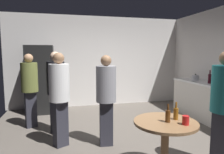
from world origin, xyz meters
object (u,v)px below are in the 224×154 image
object	(u,v)px
person_in_white_shirt	(60,92)
person_in_teal_shirt	(224,101)
foreground_table	(165,129)
beer_bottle_on_counter	(221,81)
beer_bottle_brown	(168,116)
person_in_olive_shirt	(30,85)
person_in_black_shirt	(56,86)
kettle	(195,78)
person_in_gray_shirt	(106,94)
wine_bottle_on_counter	(210,78)
refrigerator	(41,79)
beer_bottle_amber	(176,113)
plastic_cup_red	(186,120)

from	to	relation	value
person_in_white_shirt	person_in_teal_shirt	bearing A→B (deg)	32.90
person_in_teal_shirt	foreground_table	bearing A→B (deg)	-16.76
beer_bottle_on_counter	beer_bottle_brown	xyz separation A→B (m)	(-2.11, -1.48, -0.17)
person_in_teal_shirt	person_in_olive_shirt	size ratio (longest dim) A/B	1.02
person_in_olive_shirt	person_in_white_shirt	xyz separation A→B (m)	(0.63, -1.09, 0.01)
person_in_black_shirt	kettle	bearing A→B (deg)	72.46
foreground_table	person_in_gray_shirt	world-z (taller)	person_in_gray_shirt
kettle	person_in_black_shirt	bearing A→B (deg)	-173.12
wine_bottle_on_counter	person_in_teal_shirt	size ratio (longest dim) A/B	0.19
kettle	person_in_gray_shirt	bearing A→B (deg)	-155.80
person_in_black_shirt	person_in_gray_shirt	world-z (taller)	person_in_black_shirt
refrigerator	beer_bottle_amber	distance (m)	3.94
kettle	person_in_teal_shirt	distance (m)	2.55
foreground_table	beer_bottle_brown	distance (m)	0.19
beer_bottle_on_counter	plastic_cup_red	xyz separation A→B (m)	(-1.95, -1.61, -0.19)
beer_bottle_amber	person_in_olive_shirt	world-z (taller)	person_in_olive_shirt
person_in_olive_shirt	foreground_table	bearing A→B (deg)	19.80
beer_bottle_on_counter	plastic_cup_red	bearing A→B (deg)	-140.32
foreground_table	person_in_white_shirt	bearing A→B (deg)	136.85
beer_bottle_brown	person_in_white_shirt	bearing A→B (deg)	136.09
refrigerator	person_in_olive_shirt	distance (m)	1.14
person_in_olive_shirt	beer_bottle_amber	bearing A→B (deg)	22.36
beer_bottle_brown	person_in_gray_shirt	world-z (taller)	person_in_gray_shirt
plastic_cup_red	beer_bottle_on_counter	bearing A→B (deg)	39.68
kettle	beer_bottle_brown	world-z (taller)	kettle
person_in_black_shirt	person_in_teal_shirt	distance (m)	2.89
beer_bottle_brown	wine_bottle_on_counter	bearing A→B (deg)	40.45
kettle	plastic_cup_red	distance (m)	3.07
person_in_white_shirt	beer_bottle_amber	bearing A→B (deg)	23.41
beer_bottle_amber	person_in_olive_shirt	distance (m)	3.10
person_in_olive_shirt	beer_bottle_brown	bearing A→B (deg)	19.42
beer_bottle_amber	person_in_white_shirt	world-z (taller)	person_in_white_shirt
beer_bottle_amber	plastic_cup_red	xyz separation A→B (m)	(0.01, -0.20, -0.03)
beer_bottle_brown	foreground_table	bearing A→B (deg)	100.78
kettle	beer_bottle_amber	bearing A→B (deg)	-130.72
refrigerator	foreground_table	world-z (taller)	refrigerator
plastic_cup_red	person_in_teal_shirt	size ratio (longest dim) A/B	0.07
beer_bottle_brown	person_in_teal_shirt	world-z (taller)	person_in_teal_shirt
beer_bottle_amber	person_in_black_shirt	size ratio (longest dim) A/B	0.14
beer_bottle_on_counter	wine_bottle_on_counter	bearing A→B (deg)	105.98
person_in_gray_shirt	beer_bottle_on_counter	bearing A→B (deg)	103.84
beer_bottle_amber	plastic_cup_red	distance (m)	0.20
person_in_teal_shirt	person_in_olive_shirt	world-z (taller)	person_in_teal_shirt
refrigerator	plastic_cup_red	xyz separation A→B (m)	(1.99, -3.61, -0.11)
person_in_gray_shirt	person_in_olive_shirt	bearing A→B (deg)	-125.69
person_in_olive_shirt	plastic_cup_red	bearing A→B (deg)	20.07
beer_bottle_on_counter	beer_bottle_amber	distance (m)	2.42
beer_bottle_on_counter	person_in_teal_shirt	size ratio (longest dim) A/B	0.14
beer_bottle_on_counter	person_in_white_shirt	bearing A→B (deg)	-176.40
person_in_gray_shirt	person_in_white_shirt	bearing A→B (deg)	-95.40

